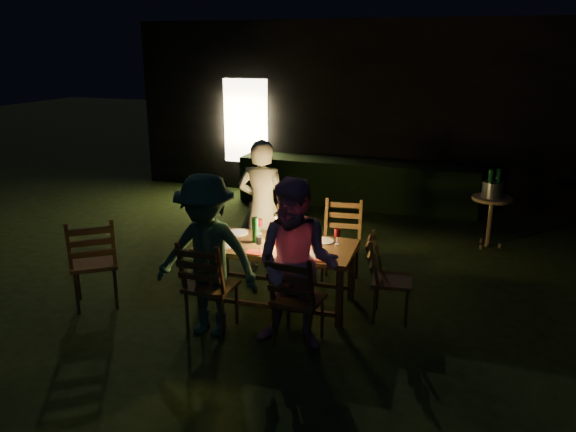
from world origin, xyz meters
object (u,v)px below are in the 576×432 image
(dining_table, at_px, (277,250))
(chair_far_left, at_px, (262,253))
(chair_near_right, at_px, (298,314))
(lantern, at_px, (283,230))
(chair_spare, at_px, (96,278))
(bottle_bucket_a, at_px, (490,186))
(chair_near_left, at_px, (211,301))
(chair_far_right, at_px, (340,258))
(chair_end, at_px, (390,293))
(person_opp_left, at_px, (207,256))
(bottle_bucket_b, at_px, (497,186))
(person_house_side, at_px, (263,208))
(ice_bucket, at_px, (493,190))
(person_opp_right, at_px, (297,265))
(bottle_table, at_px, (255,230))
(side_table, at_px, (492,203))

(dining_table, bearing_deg, chair_far_left, 120.49)
(chair_near_right, xyz_separation_m, lantern, (-0.43, 0.80, 0.56))
(chair_spare, xyz_separation_m, bottle_bucket_a, (4.02, 3.35, 0.56))
(chair_near_left, height_order, chair_far_right, chair_near_left)
(chair_end, bearing_deg, person_opp_left, -67.38)
(bottle_bucket_a, relative_size, bottle_bucket_b, 1.00)
(bottle_bucket_a, bearing_deg, person_house_side, -144.94)
(chair_near_left, relative_size, chair_far_right, 1.01)
(chair_far_left, height_order, ice_bucket, ice_bucket)
(person_opp_right, bearing_deg, ice_bucket, 61.32)
(chair_spare, bearing_deg, chair_near_left, -40.53)
(chair_far_right, distance_m, bottle_table, 1.23)
(chair_near_right, xyz_separation_m, person_opp_right, (0.00, -0.05, 0.52))
(chair_far_left, height_order, bottle_bucket_b, bottle_bucket_b)
(bottle_table, xyz_separation_m, bottle_bucket_b, (2.51, 2.74, 0.06))
(dining_table, height_order, person_house_side, person_house_side)
(ice_bucket, height_order, bottle_bucket_b, bottle_bucket_b)
(lantern, bearing_deg, dining_table, -132.57)
(chair_near_left, distance_m, person_opp_left, 0.50)
(person_house_side, xyz_separation_m, person_opp_left, (0.07, -1.64, -0.03))
(chair_spare, distance_m, side_table, 5.30)
(chair_spare, xyz_separation_m, person_opp_right, (2.34, -0.10, 0.49))
(person_opp_left, bearing_deg, chair_near_left, 91.33)
(lantern, height_order, ice_bucket, lantern)
(chair_end, xyz_separation_m, person_opp_right, (-0.75, -0.85, 0.54))
(ice_bucket, bearing_deg, bottle_bucket_b, 38.66)
(person_opp_left, height_order, side_table, person_opp_left)
(bottle_table, relative_size, side_table, 0.38)
(person_opp_right, relative_size, person_opp_left, 1.01)
(chair_end, xyz_separation_m, bottle_bucket_b, (1.03, 2.68, 0.61))
(chair_spare, bearing_deg, bottle_bucket_b, 2.93)
(lantern, relative_size, side_table, 0.48)
(chair_spare, xyz_separation_m, lantern, (1.91, 0.75, 0.53))
(chair_near_right, distance_m, chair_far_right, 1.54)
(chair_near_right, distance_m, lantern, 1.07)
(chair_far_left, bearing_deg, ice_bucket, -153.88)
(person_opp_right, xyz_separation_m, bottle_bucket_a, (1.67, 3.45, 0.07))
(chair_near_right, distance_m, ice_bucket, 3.89)
(chair_near_left, bearing_deg, bottle_table, 78.42)
(bottle_bucket_a, bearing_deg, bottle_bucket_b, 38.66)
(chair_near_right, distance_m, chair_end, 1.10)
(chair_end, height_order, bottle_bucket_a, bottle_bucket_a)
(person_opp_right, bearing_deg, chair_near_right, 93.06)
(dining_table, relative_size, bottle_table, 6.10)
(chair_near_right, height_order, bottle_table, chair_near_right)
(chair_end, height_order, bottle_bucket_b, bottle_bucket_b)
(chair_near_left, bearing_deg, side_table, 53.61)
(lantern, distance_m, bottle_bucket_a, 3.35)
(side_table, bearing_deg, chair_spare, -140.17)
(chair_far_right, relative_size, chair_end, 1.09)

